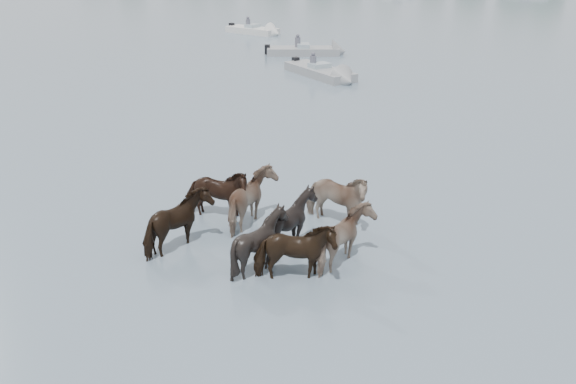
% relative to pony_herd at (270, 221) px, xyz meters
% --- Properties ---
extents(ground, '(400.00, 400.00, 0.00)m').
position_rel_pony_herd_xyz_m(ground, '(1.27, -1.66, -0.67)').
color(ground, slate).
rests_on(ground, ground).
extents(pony_herd, '(6.10, 4.53, 1.70)m').
position_rel_pony_herd_xyz_m(pony_herd, '(0.00, 0.00, 0.00)').
color(pony_herd, black).
rests_on(pony_herd, ground).
extents(motorboat_a, '(5.39, 3.63, 1.92)m').
position_rel_pony_herd_xyz_m(motorboat_a, '(-9.25, 25.40, -0.44)').
color(motorboat_a, gray).
rests_on(motorboat_a, ground).
extents(motorboat_b, '(5.45, 4.37, 1.92)m').
position_rel_pony_herd_xyz_m(motorboat_b, '(-5.82, 18.95, -0.44)').
color(motorboat_b, gray).
rests_on(motorboat_b, ground).
extents(motorboat_f, '(5.14, 2.53, 1.92)m').
position_rel_pony_herd_xyz_m(motorboat_f, '(-16.69, 31.92, -0.44)').
color(motorboat_f, silver).
rests_on(motorboat_f, ground).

